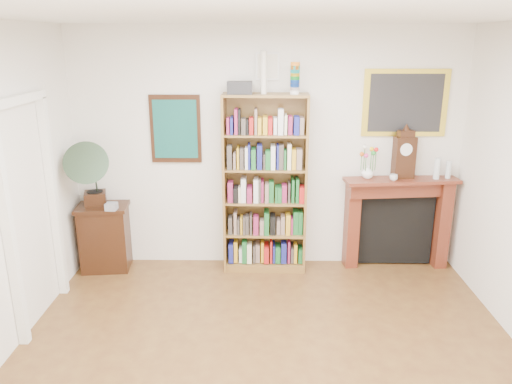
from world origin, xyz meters
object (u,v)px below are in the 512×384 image
at_px(cd_stack, 111,206).
at_px(bottle_left, 437,169).
at_px(fireplace, 397,215).
at_px(flower_vase, 368,172).
at_px(teacup, 393,178).
at_px(bottle_right, 448,170).
at_px(side_cabinet, 105,237).
at_px(gramophone, 88,170).
at_px(mantel_clock, 404,155).
at_px(bookshelf, 265,175).

distance_m(cd_stack, bottle_left, 3.72).
height_order(fireplace, cd_stack, fireplace).
relative_size(flower_vase, teacup, 1.62).
distance_m(bottle_left, bottle_right, 0.15).
xyz_separation_m(side_cabinet, cd_stack, (0.15, -0.15, 0.44)).
bearing_deg(flower_vase, teacup, -20.47).
height_order(fireplace, flower_vase, flower_vase).
distance_m(gramophone, flower_vase, 3.16).
relative_size(teacup, bottle_left, 0.38).
relative_size(mantel_clock, bottle_right, 2.77).
distance_m(bookshelf, mantel_clock, 1.60).
bearing_deg(flower_vase, bookshelf, -177.47).
xyz_separation_m(bottle_left, bottle_right, (0.14, 0.03, -0.02)).
bearing_deg(side_cabinet, fireplace, -3.44).
xyz_separation_m(side_cabinet, fireplace, (3.46, 0.13, 0.25)).
height_order(teacup, bottle_right, bottle_right).
height_order(side_cabinet, teacup, teacup).
relative_size(side_cabinet, bottle_left, 3.30).
bearing_deg(bottle_left, bottle_right, 11.88).
bearing_deg(fireplace, bottle_left, -14.24).
distance_m(cd_stack, teacup, 3.20).
bearing_deg(side_cabinet, bottle_right, -4.12).
bearing_deg(cd_stack, mantel_clock, 4.45).
height_order(bookshelf, bottle_left, bookshelf).
xyz_separation_m(gramophone, mantel_clock, (3.56, 0.19, 0.14)).
bearing_deg(bookshelf, cd_stack, -171.99).
height_order(gramophone, teacup, gramophone).
height_order(bookshelf, mantel_clock, bookshelf).
xyz_separation_m(mantel_clock, flower_vase, (-0.40, -0.02, -0.19)).
bearing_deg(teacup, bottle_right, 10.14).
relative_size(side_cabinet, fireplace, 0.59).
bearing_deg(mantel_clock, bottle_right, -9.82).
relative_size(fireplace, flower_vase, 9.07).
xyz_separation_m(gramophone, teacup, (3.43, 0.07, -0.09)).
bearing_deg(gramophone, cd_stack, -32.30).
bearing_deg(gramophone, teacup, -14.78).
bearing_deg(flower_vase, side_cabinet, -178.28).
relative_size(fireplace, gramophone, 1.69).
bearing_deg(side_cabinet, teacup, -5.82).
relative_size(side_cabinet, bottle_right, 3.96).
xyz_separation_m(flower_vase, bottle_left, (0.78, -0.02, 0.05)).
bearing_deg(fireplace, side_cabinet, 176.25).
xyz_separation_m(fireplace, cd_stack, (-3.30, -0.28, 0.18)).
xyz_separation_m(gramophone, bottle_left, (3.94, 0.15, -0.01)).
bearing_deg(bottle_right, mantel_clock, 179.64).
relative_size(bookshelf, cd_stack, 19.84).
xyz_separation_m(bookshelf, fireplace, (1.57, 0.09, -0.51)).
distance_m(fireplace, mantel_clock, 0.73).
distance_m(side_cabinet, gramophone, 0.85).
bearing_deg(teacup, gramophone, -178.89).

